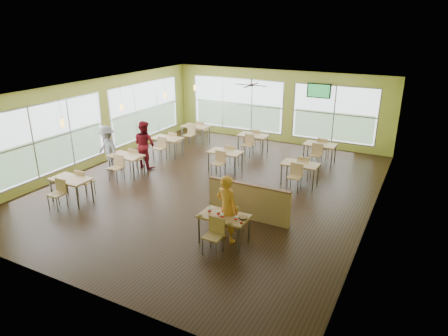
{
  "coord_description": "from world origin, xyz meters",
  "views": [
    {
      "loc": [
        6.02,
        -10.68,
        5.19
      ],
      "look_at": [
        0.93,
        -0.96,
        1.12
      ],
      "focal_mm": 32.0,
      "sensor_mm": 36.0,
      "label": 1
    }
  ],
  "objects_px": {
    "main_table": "(224,220)",
    "food_basket": "(243,218)",
    "half_wall_divider": "(248,201)",
    "man_plaid": "(227,209)"
  },
  "relations": [
    {
      "from": "main_table",
      "to": "food_basket",
      "type": "relative_size",
      "value": 6.69
    },
    {
      "from": "main_table",
      "to": "half_wall_divider",
      "type": "bearing_deg",
      "value": 90.0
    },
    {
      "from": "main_table",
      "to": "half_wall_divider",
      "type": "xyz_separation_m",
      "value": [
        0.0,
        1.45,
        -0.11
      ]
    },
    {
      "from": "man_plaid",
      "to": "food_basket",
      "type": "bearing_deg",
      "value": -177.68
    },
    {
      "from": "half_wall_divider",
      "to": "main_table",
      "type": "bearing_deg",
      "value": -90.0
    },
    {
      "from": "main_table",
      "to": "half_wall_divider",
      "type": "relative_size",
      "value": 0.63
    },
    {
      "from": "main_table",
      "to": "food_basket",
      "type": "height_order",
      "value": "main_table"
    },
    {
      "from": "food_basket",
      "to": "half_wall_divider",
      "type": "bearing_deg",
      "value": 109.23
    },
    {
      "from": "main_table",
      "to": "man_plaid",
      "type": "xyz_separation_m",
      "value": [
        0.01,
        0.14,
        0.24
      ]
    },
    {
      "from": "food_basket",
      "to": "man_plaid",
      "type": "bearing_deg",
      "value": 169.68
    }
  ]
}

